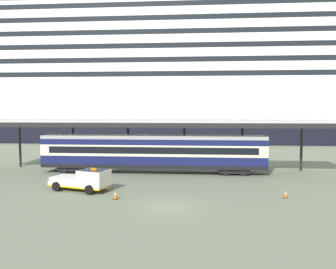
# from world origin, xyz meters

# --- Properties ---
(ground_plane) EXTENTS (400.00, 400.00, 0.00)m
(ground_plane) POSITION_xyz_m (0.00, 0.00, 0.00)
(ground_plane) COLOR #66705A
(cruise_ship) EXTENTS (143.37, 23.28, 39.83)m
(cruise_ship) POSITION_xyz_m (-6.33, 56.59, 13.18)
(cruise_ship) COLOR black
(cruise_ship) RESTS_ON ground
(platform_canopy) EXTENTS (39.55, 5.30, 5.80)m
(platform_canopy) POSITION_xyz_m (-2.83, 14.13, 5.52)
(platform_canopy) COLOR #B4B4B4
(platform_canopy) RESTS_ON ground
(train_carriage) EXTENTS (24.20, 2.81, 4.11)m
(train_carriage) POSITION_xyz_m (-2.83, 13.70, 2.31)
(train_carriage) COLOR black
(train_carriage) RESTS_ON ground
(service_truck) EXTENTS (5.57, 3.51, 2.02)m
(service_truck) POSITION_xyz_m (-7.51, 4.41, 0.99)
(service_truck) COLOR silver
(service_truck) RESTS_ON ground
(traffic_cone_near) EXTENTS (0.36, 0.36, 0.73)m
(traffic_cone_near) POSITION_xyz_m (-4.28, 1.83, 0.36)
(traffic_cone_near) COLOR black
(traffic_cone_near) RESTS_ON ground
(traffic_cone_mid) EXTENTS (0.36, 0.36, 0.61)m
(traffic_cone_mid) POSITION_xyz_m (8.99, 3.48, 0.30)
(traffic_cone_mid) COLOR black
(traffic_cone_mid) RESTS_ON ground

